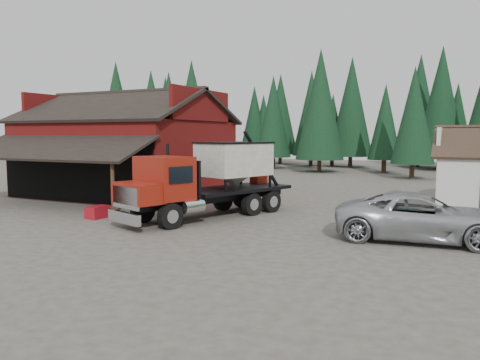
% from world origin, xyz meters
% --- Properties ---
extents(ground, '(120.00, 120.00, 0.00)m').
position_xyz_m(ground, '(0.00, 0.00, 0.00)').
color(ground, '#4B463B').
rests_on(ground, ground).
extents(red_barn, '(12.80, 13.63, 7.18)m').
position_xyz_m(red_barn, '(-11.00, 9.90, 2.69)').
color(red_barn, maroon).
rests_on(red_barn, ground).
extents(conifer_backdrop, '(76.00, 16.00, 16.00)m').
position_xyz_m(conifer_backdrop, '(0.00, 42.00, 0.00)').
color(conifer_backdrop, black).
rests_on(conifer_backdrop, ground).
extents(near_pine_a, '(4.40, 4.40, 11.40)m').
position_xyz_m(near_pine_a, '(-22.00, 28.00, 6.39)').
color(near_pine_a, '#382619').
rests_on(near_pine_a, ground).
extents(near_pine_b, '(3.96, 3.96, 10.40)m').
position_xyz_m(near_pine_b, '(6.00, 30.00, 5.89)').
color(near_pine_b, '#382619').
rests_on(near_pine_b, ground).
extents(near_pine_d, '(5.28, 5.28, 13.40)m').
position_xyz_m(near_pine_d, '(-4.00, 34.00, 7.39)').
color(near_pine_d, '#382619').
rests_on(near_pine_d, ground).
extents(feed_truck, '(5.79, 9.87, 4.33)m').
position_xyz_m(feed_truck, '(-1.11, 4.02, 2.02)').
color(feed_truck, black).
rests_on(feed_truck, ground).
extents(silver_car, '(6.77, 3.56, 1.82)m').
position_xyz_m(silver_car, '(8.87, 3.00, 0.91)').
color(silver_car, '#B6B9BE').
rests_on(silver_car, ground).
extents(equip_box, '(0.75, 1.13, 0.60)m').
position_xyz_m(equip_box, '(-6.00, 1.41, 0.30)').
color(equip_box, maroon).
rests_on(equip_box, ground).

